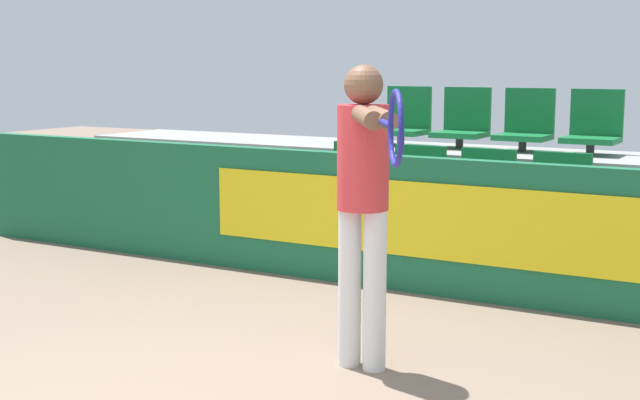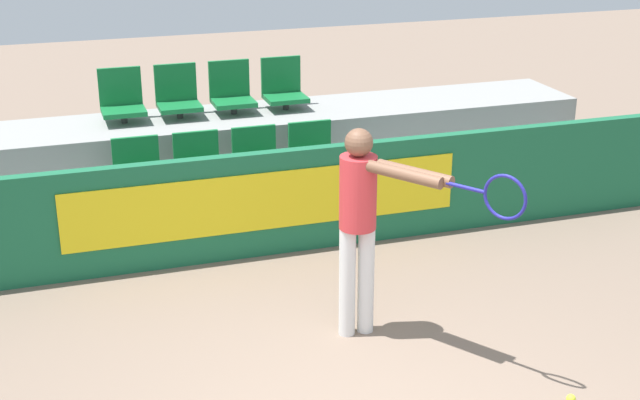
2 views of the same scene
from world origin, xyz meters
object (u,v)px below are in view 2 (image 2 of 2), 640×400
stadium_chair_3 (313,155)px  stadium_chair_5 (178,96)px  tennis_ball (571,399)px  stadium_chair_6 (232,92)px  stadium_chair_0 (138,173)px  stadium_chair_1 (199,167)px  stadium_chair_2 (257,161)px  tennis_player (366,214)px  stadium_chair_7 (284,88)px  stadium_chair_4 (122,101)px

stadium_chair_3 → stadium_chair_5: stadium_chair_5 is taller
stadium_chair_5 → tennis_ball: stadium_chair_5 is taller
stadium_chair_5 → stadium_chair_6: 0.60m
stadium_chair_0 → stadium_chair_1: size_ratio=1.00×
stadium_chair_6 → tennis_ball: size_ratio=8.51×
stadium_chair_0 → stadium_chair_2: bearing=0.0°
stadium_chair_0 → tennis_ball: (2.45, -3.88, -0.65)m
stadium_chair_1 → tennis_ball: 4.34m
tennis_player → tennis_ball: size_ratio=25.73×
stadium_chair_5 → tennis_ball: (1.85, -4.96, -1.11)m
stadium_chair_6 → stadium_chair_7: 0.60m
stadium_chair_2 → stadium_chair_5: 1.32m
stadium_chair_3 → stadium_chair_4: size_ratio=1.00×
stadium_chair_1 → tennis_player: tennis_player is taller
stadium_chair_6 → stadium_chair_7: same height
stadium_chair_1 → tennis_player: bearing=-72.2°
stadium_chair_4 → tennis_player: (1.41, -3.62, -0.11)m
stadium_chair_0 → stadium_chair_2: same height
stadium_chair_0 → stadium_chair_7: stadium_chair_7 is taller
stadium_chair_3 → tennis_ball: (0.66, -3.88, -0.65)m
tennis_ball → stadium_chair_1: bearing=115.6°
stadium_chair_5 → tennis_ball: bearing=-69.5°
stadium_chair_0 → tennis_player: tennis_player is taller
stadium_chair_3 → stadium_chair_6: bearing=118.8°
stadium_chair_2 → stadium_chair_7: size_ratio=1.00×
stadium_chair_6 → tennis_ball: (1.26, -4.96, -1.11)m
stadium_chair_6 → stadium_chair_7: bearing=0.0°
stadium_chair_0 → stadium_chair_4: bearing=90.0°
stadium_chair_5 → stadium_chair_7: size_ratio=1.00×
stadium_chair_3 → stadium_chair_1: bearing=180.0°
stadium_chair_7 → stadium_chair_3: bearing=-90.0°
stadium_chair_7 → tennis_ball: (0.66, -4.96, -1.11)m
stadium_chair_3 → stadium_chair_5: (-1.20, 1.09, 0.46)m
stadium_chair_1 → tennis_ball: size_ratio=8.51×
stadium_chair_0 → stadium_chair_4: stadium_chair_4 is taller
stadium_chair_0 → stadium_chair_3: bearing=0.0°
stadium_chair_3 → tennis_ball: size_ratio=8.51×
stadium_chair_1 → tennis_ball: bearing=-64.4°
stadium_chair_2 → stadium_chair_5: (-0.60, 1.09, 0.46)m
stadium_chair_6 → stadium_chair_0: bearing=-137.8°
stadium_chair_6 → stadium_chair_2: bearing=-90.0°
stadium_chair_2 → tennis_ball: (1.26, -3.88, -0.65)m
stadium_chair_0 → stadium_chair_3: (1.79, 0.00, 0.00)m
stadium_chair_1 → stadium_chair_5: (0.00, 1.09, 0.46)m
stadium_chair_5 → tennis_player: size_ratio=0.33×
stadium_chair_3 → tennis_player: bearing=-98.5°
tennis_player → tennis_ball: (1.04, -1.34, -1.01)m
stadium_chair_1 → stadium_chair_6: 1.32m
stadium_chair_0 → stadium_chair_5: (0.60, 1.09, 0.46)m
stadium_chair_7 → stadium_chair_6: bearing=180.0°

